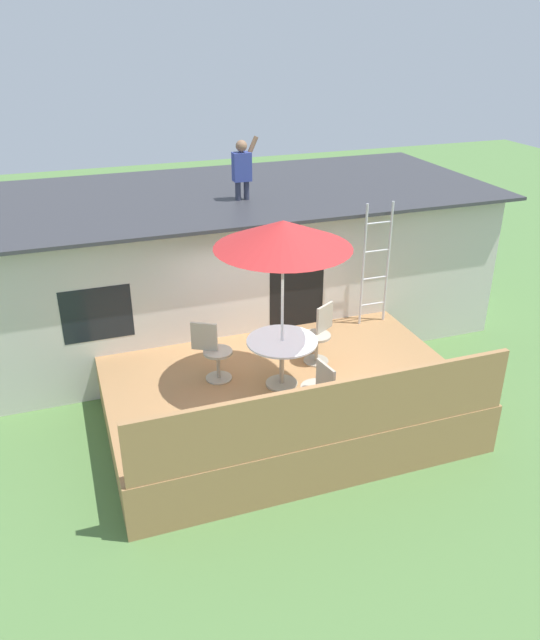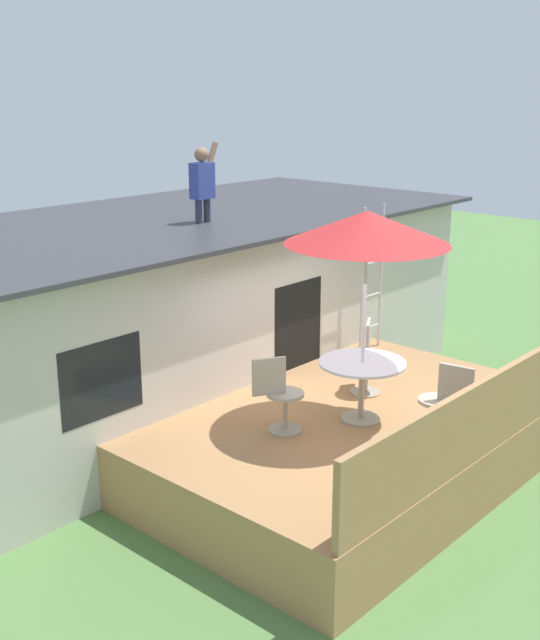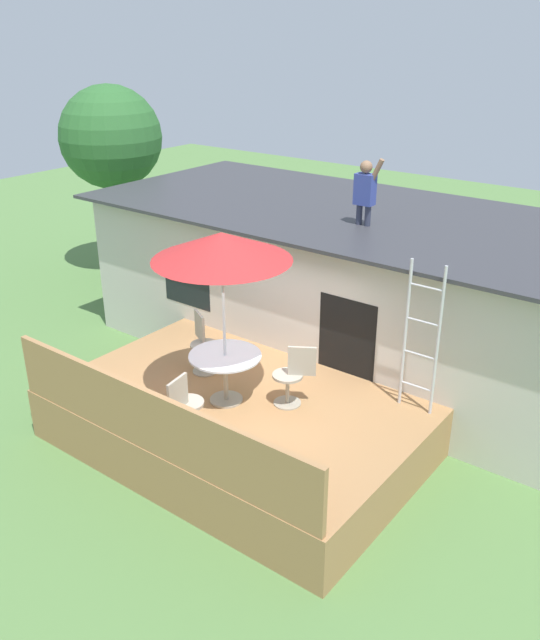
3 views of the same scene
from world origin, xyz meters
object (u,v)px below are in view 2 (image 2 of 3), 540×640
patio_table (362,374)px  patio_chair_left (279,395)px  person_figure (203,179)px  patio_chair_near (444,402)px  patio_umbrella (367,228)px  step_ladder (372,279)px  patio_chair_right (367,358)px

patio_table → patio_chair_left: 1.05m
person_figure → patio_chair_left: 3.60m
patio_table → patio_chair_near: size_ratio=1.13×
patio_table → patio_umbrella: 1.76m
person_figure → patio_chair_near: 4.64m
step_ladder → patio_chair_near: (-2.12, -2.49, -0.64)m
person_figure → patio_chair_near: (-0.22, -4.10, -2.16)m
patio_chair_right → patio_chair_near: same height
patio_chair_near → patio_umbrella: bearing=0.0°
step_ladder → patio_umbrella: bearing=-147.1°
person_figure → patio_chair_left: (-1.30, -2.58, -2.16)m
patio_table → patio_chair_right: (0.82, 0.51, -0.13)m
step_ladder → patio_chair_left: (-3.19, -0.96, -0.64)m
patio_table → patio_chair_left: bearing=150.7°
patio_umbrella → person_figure: 3.12m
patio_table → person_figure: (0.39, 3.09, 2.03)m
patio_chair_left → patio_chair_near: size_ratio=1.00×
patio_table → patio_chair_near: (0.16, -1.01, -0.13)m
patio_table → patio_umbrella: size_ratio=0.41×
step_ladder → patio_chair_right: bearing=-146.4°
step_ladder → patio_chair_near: bearing=-130.4°
patio_umbrella → patio_table: bearing=-135.0°
step_ladder → patio_table: bearing=-147.1°
patio_table → step_ladder: 2.76m
patio_umbrella → patio_chair_right: (0.82, 0.51, -1.89)m
patio_umbrella → person_figure: size_ratio=2.29×
patio_umbrella → patio_chair_near: size_ratio=2.76×
step_ladder → patio_chair_left: 3.39m
patio_chair_right → patio_chair_near: bearing=34.9°
step_ladder → patio_chair_right: size_ratio=2.39×
patio_umbrella → person_figure: bearing=82.9°
person_figure → patio_chair_right: size_ratio=1.21×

